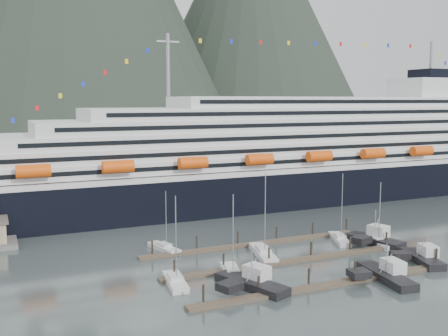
{
  "coord_description": "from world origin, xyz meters",
  "views": [
    {
      "loc": [
        -52.89,
        -76.35,
        29.49
      ],
      "look_at": [
        -8.91,
        22.0,
        15.39
      ],
      "focal_mm": 42.0,
      "sensor_mm": 36.0,
      "label": 1
    }
  ],
  "objects_px": {
    "cruise_ship": "(299,159)",
    "sailboat_a": "(175,282)",
    "trawler_a": "(251,283)",
    "trawler_d": "(421,257)",
    "sailboat_h": "(375,242)",
    "sailboat_b": "(232,274)",
    "sailboat_g": "(340,239)",
    "sailboat_e": "(164,248)",
    "trawler_c": "(385,274)",
    "sailboat_d": "(263,253)",
    "trawler_e": "(374,240)"
  },
  "relations": [
    {
      "from": "sailboat_d",
      "to": "sailboat_a",
      "type": "bearing_deg",
      "value": 125.34
    },
    {
      "from": "trawler_d",
      "to": "trawler_c",
      "type": "bearing_deg",
      "value": 126.75
    },
    {
      "from": "sailboat_e",
      "to": "sailboat_g",
      "type": "relative_size",
      "value": 0.83
    },
    {
      "from": "sailboat_g",
      "to": "sailboat_e",
      "type": "bearing_deg",
      "value": 97.76
    },
    {
      "from": "sailboat_b",
      "to": "sailboat_g",
      "type": "relative_size",
      "value": 0.99
    },
    {
      "from": "sailboat_h",
      "to": "trawler_a",
      "type": "xyz_separation_m",
      "value": [
        -34.71,
        -11.96,
        0.48
      ]
    },
    {
      "from": "sailboat_h",
      "to": "sailboat_d",
      "type": "bearing_deg",
      "value": 83.71
    },
    {
      "from": "cruise_ship",
      "to": "sailboat_a",
      "type": "xyz_separation_m",
      "value": [
        -57.03,
        -54.26,
        -11.6
      ]
    },
    {
      "from": "sailboat_b",
      "to": "cruise_ship",
      "type": "bearing_deg",
      "value": -25.43
    },
    {
      "from": "sailboat_e",
      "to": "trawler_d",
      "type": "xyz_separation_m",
      "value": [
        40.64,
        -26.48,
        0.47
      ]
    },
    {
      "from": "trawler_a",
      "to": "trawler_e",
      "type": "bearing_deg",
      "value": -92.07
    },
    {
      "from": "sailboat_a",
      "to": "trawler_c",
      "type": "relative_size",
      "value": 1.12
    },
    {
      "from": "sailboat_e",
      "to": "trawler_a",
      "type": "height_order",
      "value": "sailboat_e"
    },
    {
      "from": "sailboat_h",
      "to": "sailboat_a",
      "type": "bearing_deg",
      "value": 96.56
    },
    {
      "from": "trawler_c",
      "to": "trawler_e",
      "type": "height_order",
      "value": "trawler_e"
    },
    {
      "from": "sailboat_d",
      "to": "trawler_a",
      "type": "distance_m",
      "value": 17.63
    },
    {
      "from": "cruise_ship",
      "to": "sailboat_e",
      "type": "bearing_deg",
      "value": -146.49
    },
    {
      "from": "sailboat_e",
      "to": "sailboat_g",
      "type": "height_order",
      "value": "sailboat_g"
    },
    {
      "from": "sailboat_g",
      "to": "trawler_a",
      "type": "relative_size",
      "value": 1.11
    },
    {
      "from": "sailboat_h",
      "to": "trawler_e",
      "type": "bearing_deg",
      "value": 34.44
    },
    {
      "from": "sailboat_b",
      "to": "sailboat_h",
      "type": "bearing_deg",
      "value": -65.37
    },
    {
      "from": "sailboat_e",
      "to": "trawler_d",
      "type": "relative_size",
      "value": 1.05
    },
    {
      "from": "cruise_ship",
      "to": "sailboat_h",
      "type": "distance_m",
      "value": 51.52
    },
    {
      "from": "sailboat_d",
      "to": "trawler_a",
      "type": "relative_size",
      "value": 1.23
    },
    {
      "from": "trawler_e",
      "to": "sailboat_a",
      "type": "bearing_deg",
      "value": 80.8
    },
    {
      "from": "sailboat_d",
      "to": "sailboat_e",
      "type": "distance_m",
      "value": 19.62
    },
    {
      "from": "trawler_a",
      "to": "sailboat_e",
      "type": "bearing_deg",
      "value": -8.22
    },
    {
      "from": "trawler_a",
      "to": "trawler_d",
      "type": "distance_m",
      "value": 34.59
    },
    {
      "from": "sailboat_e",
      "to": "trawler_d",
      "type": "bearing_deg",
      "value": -137.07
    },
    {
      "from": "sailboat_e",
      "to": "sailboat_h",
      "type": "xyz_separation_m",
      "value": [
        40.76,
        -13.79,
        0.03
      ]
    },
    {
      "from": "sailboat_e",
      "to": "sailboat_h",
      "type": "distance_m",
      "value": 43.03
    },
    {
      "from": "cruise_ship",
      "to": "sailboat_d",
      "type": "height_order",
      "value": "cruise_ship"
    },
    {
      "from": "cruise_ship",
      "to": "sailboat_g",
      "type": "bearing_deg",
      "value": -111.41
    },
    {
      "from": "sailboat_b",
      "to": "trawler_c",
      "type": "distance_m",
      "value": 25.26
    },
    {
      "from": "sailboat_a",
      "to": "trawler_a",
      "type": "height_order",
      "value": "sailboat_a"
    },
    {
      "from": "sailboat_b",
      "to": "trawler_d",
      "type": "xyz_separation_m",
      "value": [
        34.91,
        -7.02,
        0.44
      ]
    },
    {
      "from": "trawler_a",
      "to": "trawler_e",
      "type": "xyz_separation_m",
      "value": [
        34.57,
        12.16,
        0.07
      ]
    },
    {
      "from": "sailboat_g",
      "to": "trawler_a",
      "type": "height_order",
      "value": "sailboat_g"
    },
    {
      "from": "sailboat_g",
      "to": "sailboat_h",
      "type": "height_order",
      "value": "sailboat_g"
    },
    {
      "from": "sailboat_d",
      "to": "sailboat_g",
      "type": "bearing_deg",
      "value": -68.78
    },
    {
      "from": "sailboat_h",
      "to": "sailboat_g",
      "type": "bearing_deg",
      "value": 44.29
    },
    {
      "from": "sailboat_g",
      "to": "sailboat_b",
      "type": "bearing_deg",
      "value": 131.23
    },
    {
      "from": "trawler_d",
      "to": "sailboat_g",
      "type": "bearing_deg",
      "value": 31.74
    },
    {
      "from": "sailboat_d",
      "to": "trawler_e",
      "type": "relative_size",
      "value": 1.28
    },
    {
      "from": "sailboat_b",
      "to": "sailboat_a",
      "type": "bearing_deg",
      "value": 104.54
    },
    {
      "from": "sailboat_g",
      "to": "trawler_c",
      "type": "xyz_separation_m",
      "value": [
        -7.58,
        -22.51,
        0.45
      ]
    },
    {
      "from": "sailboat_h",
      "to": "trawler_c",
      "type": "height_order",
      "value": "sailboat_h"
    },
    {
      "from": "trawler_e",
      "to": "sailboat_g",
      "type": "bearing_deg",
      "value": 28.59
    },
    {
      "from": "trawler_a",
      "to": "trawler_e",
      "type": "relative_size",
      "value": 1.04
    },
    {
      "from": "sailboat_e",
      "to": "sailboat_b",
      "type": "bearing_deg",
      "value": -177.59
    }
  ]
}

